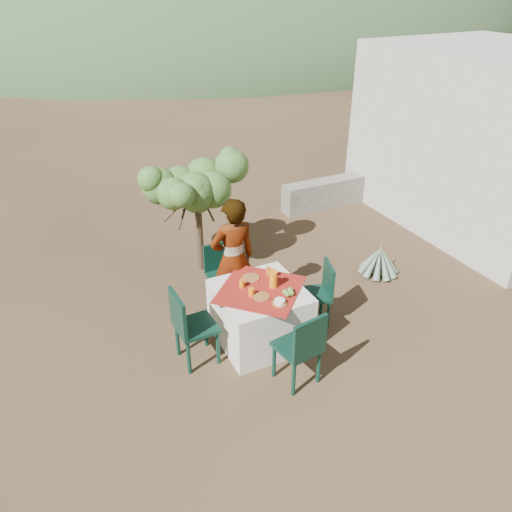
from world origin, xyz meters
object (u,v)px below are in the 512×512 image
Objects in this scene: chair_near at (302,347)px; shrub_tree at (199,190)px; agave at (379,261)px; guesthouse at (493,138)px; chair_right at (320,291)px; person at (233,259)px; chair_far at (220,270)px; juice_pitcher at (273,279)px; table at (260,315)px; chair_left at (189,324)px.

chair_near is 3.01m from shrub_tree.
guesthouse reaches higher than agave.
guesthouse is (5.32, 2.43, 0.97)m from chair_near.
chair_right is at bearing -140.27° from chair_near.
person reaches higher than chair_right.
shrub_tree is at bearing -97.33° from chair_near.
chair_near reaches higher than chair_far.
chair_right is 0.79m from juice_pitcher.
juice_pitcher is (0.17, -0.02, 0.49)m from table.
chair_left is 1.79m from chair_right.
guesthouse is (3.03, 0.90, 1.28)m from agave.
chair_left is 1.50× the size of agave.
person is 0.73m from juice_pitcher.
person is at bearing -171.09° from guesthouse.
chair_far is 1.35m from chair_left.
chair_near is 0.97× the size of chair_left.
juice_pitcher is (0.10, 0.89, 0.33)m from chair_near.
shrub_tree is 7.67× the size of juice_pitcher.
table is at bearing -164.23° from guesthouse.
juice_pitcher is (-5.22, -1.54, -0.63)m from guesthouse.
shrub_tree is at bearing 149.50° from agave.
chair_right is at bearing -157.38° from agave.
chair_left is 1.14m from person.
person reaches higher than chair_near.
shrub_tree is 2.49× the size of agave.
chair_near is (0.06, -0.91, 0.15)m from table.
table is at bearing -87.27° from chair_far.
chair_far is 5.60m from guesthouse.
chair_near is at bearing -96.67° from juice_pitcher.
agave is (2.35, 0.62, -0.16)m from table.
table is 1.32× the size of chair_left.
chair_left is 0.58× the size of person.
chair_near is at bearing 93.89° from person.
chair_left is at bearing -179.26° from table.
chair_near is 1.33m from chair_left.
shrub_tree is 5.42m from guesthouse.
chair_left is at bearing -114.34° from shrub_tree.
shrub_tree is 2.08m from juice_pitcher.
juice_pitcher is at bearing -92.59° from chair_left.
chair_right is 1.33× the size of agave.
chair_far is 0.54m from person.
chair_near is 1.21m from chair_right.
chair_near is at bearing -85.93° from table.
shrub_tree is (0.09, 0.95, 0.82)m from chair_far.
person is at bearing 178.81° from agave.
chair_near is 2.77m from agave.
person is (-0.13, 1.57, 0.31)m from chair_near.
chair_right is at bearing 1.42° from juice_pitcher.
chair_right is at bearing -0.24° from table.
shrub_tree is (0.05, 1.34, 0.45)m from person.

